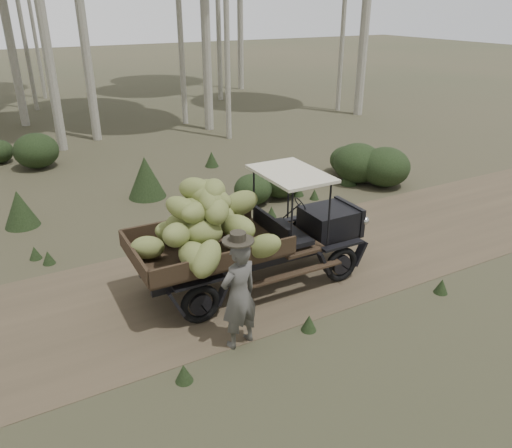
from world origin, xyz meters
name	(u,v)px	position (x,y,z in m)	size (l,w,h in m)	color
ground	(140,304)	(0.00, 0.00, 0.00)	(120.00, 120.00, 0.00)	#473D2B
dirt_track	(140,304)	(0.00, 0.00, 0.00)	(70.00, 4.00, 0.01)	brown
banana_truck	(229,226)	(1.71, -0.37, 1.37)	(4.88, 2.30, 2.40)	black
farmer	(239,294)	(1.10, -1.93, 0.96)	(0.75, 0.59, 2.02)	#4F4D48
undergrowth	(178,259)	(0.91, 0.33, 0.56)	(23.00, 23.66, 1.38)	#233319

